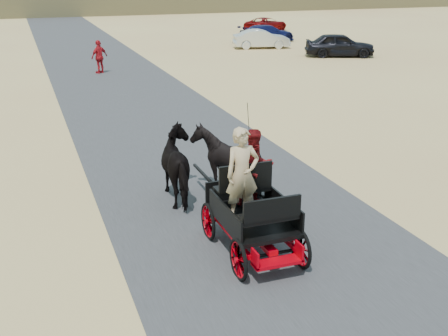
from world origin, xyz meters
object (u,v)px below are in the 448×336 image
object	(u,v)px
horse_left	(182,166)
car_d	(266,24)
car_a	(340,45)
pedestrian	(99,57)
carriage	(252,234)
car_c	(267,33)
car_b	(261,39)
horse_right	(226,161)

from	to	relation	value
horse_left	car_d	world-z (taller)	horse_left
horse_left	car_a	world-z (taller)	horse_left
horse_left	pedestrian	world-z (taller)	pedestrian
carriage	car_c	distance (m)	33.08
car_b	car_d	distance (m)	11.11
car_d	car_b	bearing A→B (deg)	126.48
horse_left	pedestrian	distance (m)	17.99
horse_right	car_d	bearing A→B (deg)	-115.59
pedestrian	carriage	bearing A→B (deg)	57.84
carriage	horse_left	size ratio (longest dim) A/B	1.20
car_c	horse_right	bearing A→B (deg)	143.73
carriage	car_b	xyz separation A→B (m)	(12.01, 27.01, 0.28)
horse_left	car_c	world-z (taller)	horse_left
car_b	car_c	distance (m)	3.53
car_c	car_d	xyz separation A→B (m)	(3.04, 6.96, -0.04)
carriage	pedestrian	size ratio (longest dim) A/B	1.39
carriage	car_b	world-z (taller)	car_b
pedestrian	horse_left	bearing A→B (deg)	56.04
horse_right	car_a	xyz separation A→B (m)	(14.52, 18.81, -0.12)
horse_left	horse_right	xyz separation A→B (m)	(1.10, 0.00, 0.00)
pedestrian	horse_right	bearing A→B (deg)	59.54
carriage	car_a	world-z (taller)	car_a
carriage	horse_right	bearing A→B (deg)	79.61
carriage	horse_left	xyz separation A→B (m)	(-0.55, 3.00, 0.49)
horse_right	car_b	xyz separation A→B (m)	(11.46, 24.01, -0.21)
car_a	car_d	bearing A→B (deg)	14.99
car_b	car_c	bearing A→B (deg)	-17.93
horse_left	car_b	distance (m)	27.10
horse_left	car_d	distance (m)	38.21
car_c	car_d	bearing A→B (deg)	-33.78
pedestrian	car_b	bearing A→B (deg)	175.03
pedestrian	car_c	xyz separation A→B (m)	(13.69, 9.08, -0.23)
car_c	pedestrian	bearing A→B (deg)	113.38
car_a	car_b	distance (m)	6.03
horse_right	car_c	size ratio (longest dim) A/B	0.39
pedestrian	car_a	world-z (taller)	pedestrian
pedestrian	car_b	xyz separation A→B (m)	(11.90, 6.03, -0.23)
horse_right	car_c	xyz separation A→B (m)	(13.25, 27.06, -0.22)
carriage	horse_right	xyz separation A→B (m)	(0.55, 3.00, 0.49)
pedestrian	car_d	world-z (taller)	pedestrian
horse_right	car_c	bearing A→B (deg)	-116.09
car_a	car_b	world-z (taller)	car_a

